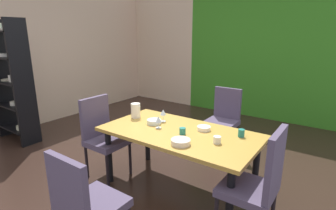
{
  "coord_description": "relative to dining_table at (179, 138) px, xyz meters",
  "views": [
    {
      "loc": [
        2.21,
        -2.47,
        1.77
      ],
      "look_at": [
        0.3,
        0.23,
        0.85
      ],
      "focal_mm": 28.0,
      "sensor_mm": 36.0,
      "label": 1
    }
  ],
  "objects": [
    {
      "name": "serving_bowl_north",
      "position": [
        0.2,
        -0.29,
        0.11
      ],
      "size": [
        0.19,
        0.19,
        0.05
      ],
      "primitive_type": "cylinder",
      "color": "beige",
      "rests_on": "dining_table"
    },
    {
      "name": "wine_glass_south",
      "position": [
        -0.34,
        0.16,
        0.19
      ],
      "size": [
        0.07,
        0.07,
        0.15
      ],
      "color": "silver",
      "rests_on": "dining_table"
    },
    {
      "name": "cup_corner",
      "position": [
        0.08,
        -0.05,
        0.12
      ],
      "size": [
        0.07,
        0.07,
        0.07
      ],
      "primitive_type": "cylinder",
      "color": "#267B70",
      "rests_on": "dining_table"
    },
    {
      "name": "chair_left_near",
      "position": [
        -0.96,
        -0.27,
        -0.08
      ],
      "size": [
        0.45,
        0.44,
        1.0
      ],
      "rotation": [
        0.0,
        0.0,
        -1.57
      ],
      "color": "#4E425B",
      "rests_on": "ground_plane"
    },
    {
      "name": "wine_glass_rear",
      "position": [
        -0.25,
        -0.05,
        0.18
      ],
      "size": [
        0.07,
        0.07,
        0.14
      ],
      "color": "silver",
      "rests_on": "dining_table"
    },
    {
      "name": "garden_window_panel",
      "position": [
        0.18,
        3.27,
        0.8
      ],
      "size": [
        3.85,
        0.1,
        2.86
      ],
      "primitive_type": "cube",
      "color": "#337C1E",
      "rests_on": "ground_plane"
    },
    {
      "name": "chair_head_near",
      "position": [
        -0.03,
        -1.26,
        -0.1
      ],
      "size": [
        0.44,
        0.44,
        0.95
      ],
      "color": "#4E425B",
      "rests_on": "ground_plane"
    },
    {
      "name": "serving_bowl_front",
      "position": [
        -0.38,
        0.03,
        0.11
      ],
      "size": [
        0.17,
        0.17,
        0.05
      ],
      "primitive_type": "cylinder",
      "color": "silver",
      "rests_on": "dining_table"
    },
    {
      "name": "ground_plane",
      "position": [
        -0.74,
        0.19,
        -0.64
      ],
      "size": [
        5.69,
        6.27,
        0.02
      ],
      "primitive_type": "cube",
      "color": "black"
    },
    {
      "name": "back_panel_interior",
      "position": [
        -2.67,
        3.27,
        0.8
      ],
      "size": [
        1.84,
        0.1,
        2.86
      ],
      "primitive_type": "cube",
      "color": "beige",
      "rests_on": "ground_plane"
    },
    {
      "name": "dining_table",
      "position": [
        0.0,
        0.0,
        0.0
      ],
      "size": [
        1.73,
        0.92,
        0.71
      ],
      "color": "#BA8D3A",
      "rests_on": "ground_plane"
    },
    {
      "name": "cup_center",
      "position": [
        0.61,
        0.24,
        0.12
      ],
      "size": [
        0.07,
        0.07,
        0.08
      ],
      "primitive_type": "cylinder",
      "color": "#22786B",
      "rests_on": "dining_table"
    },
    {
      "name": "chair_head_far",
      "position": [
        -0.02,
        1.27,
        -0.09
      ],
      "size": [
        0.44,
        0.45,
        0.96
      ],
      "rotation": [
        0.0,
        0.0,
        3.14
      ],
      "color": "#4E425B",
      "rests_on": "ground_plane"
    },
    {
      "name": "left_interior_panel",
      "position": [
        -3.54,
        0.19,
        0.8
      ],
      "size": [
        0.1,
        6.27,
        2.86
      ],
      "primitive_type": "cube",
      "color": "beige",
      "rests_on": "ground_plane"
    },
    {
      "name": "serving_bowl_west",
      "position": [
        0.21,
        0.19,
        0.1
      ],
      "size": [
        0.15,
        0.15,
        0.04
      ],
      "primitive_type": "cylinder",
      "color": "white",
      "rests_on": "dining_table"
    },
    {
      "name": "chair_right_near",
      "position": [
        0.97,
        -0.27,
        -0.07
      ],
      "size": [
        0.44,
        0.44,
        1.04
      ],
      "rotation": [
        0.0,
        0.0,
        1.57
      ],
      "color": "#4E425B",
      "rests_on": "ground_plane"
    },
    {
      "name": "display_shelf",
      "position": [
        -3.03,
        -0.34,
        0.36
      ],
      "size": [
        0.81,
        0.32,
        1.98
      ],
      "color": "black",
      "rests_on": "ground_plane"
    },
    {
      "name": "pitcher_left",
      "position": [
        -0.72,
        0.08,
        0.18
      ],
      "size": [
        0.13,
        0.12,
        0.19
      ],
      "color": "white",
      "rests_on": "dining_table"
    },
    {
      "name": "cup_near_window",
      "position": [
        0.48,
        -0.06,
        0.12
      ],
      "size": [
        0.08,
        0.08,
        0.07
      ],
      "primitive_type": "cylinder",
      "color": "white",
      "rests_on": "dining_table"
    }
  ]
}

